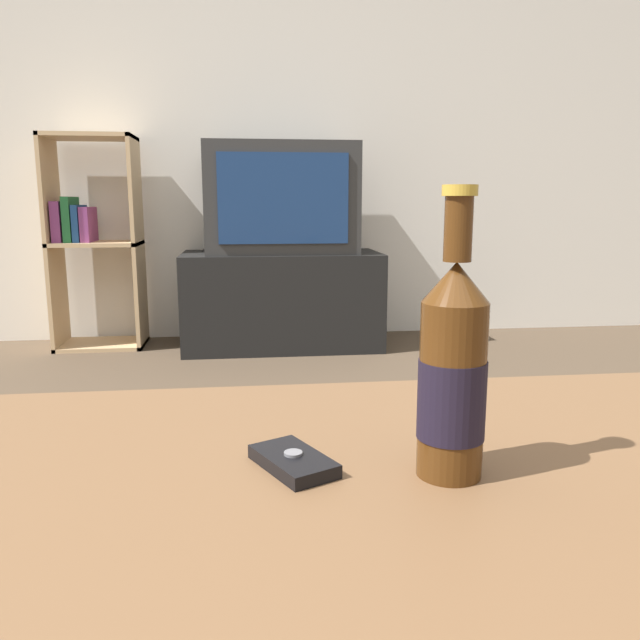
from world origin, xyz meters
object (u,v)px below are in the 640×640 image
object	(u,v)px
bookshelf	(91,238)
beer_bottle	(452,373)
television	(281,199)
tv_stand	(282,300)
cell_phone	(297,461)

from	to	relation	value
bookshelf	beer_bottle	distance (m)	2.91
television	beer_bottle	size ratio (longest dim) A/B	2.68
television	bookshelf	size ratio (longest dim) A/B	0.70
bookshelf	tv_stand	bearing A→B (deg)	-6.34
tv_stand	cell_phone	bearing A→B (deg)	-93.04
bookshelf	television	bearing A→B (deg)	-6.57
tv_stand	cell_phone	world-z (taller)	cell_phone
television	bookshelf	bearing A→B (deg)	173.43
television	beer_bottle	bearing A→B (deg)	-89.83
television	cell_phone	xyz separation A→B (m)	(-0.14, -2.60, -0.27)
bookshelf	cell_phone	size ratio (longest dim) A/B	9.74
beer_bottle	cell_phone	size ratio (longest dim) A/B	2.54
bookshelf	beer_bottle	xyz separation A→B (m)	(0.97, -2.75, 0.02)
bookshelf	cell_phone	xyz separation A→B (m)	(0.82, -2.71, -0.07)
cell_phone	beer_bottle	bearing A→B (deg)	-38.82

